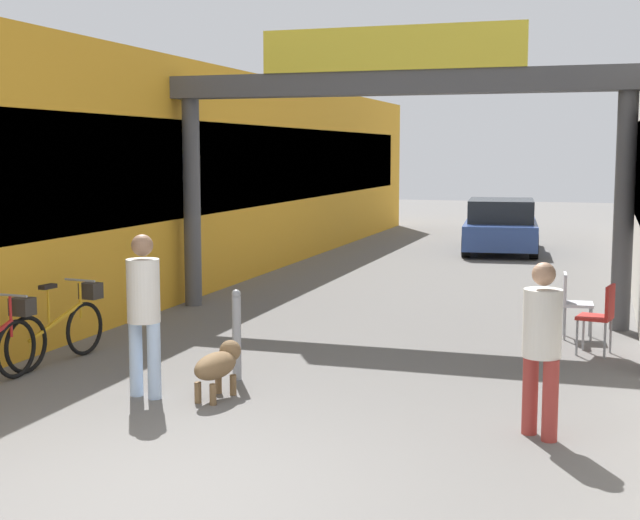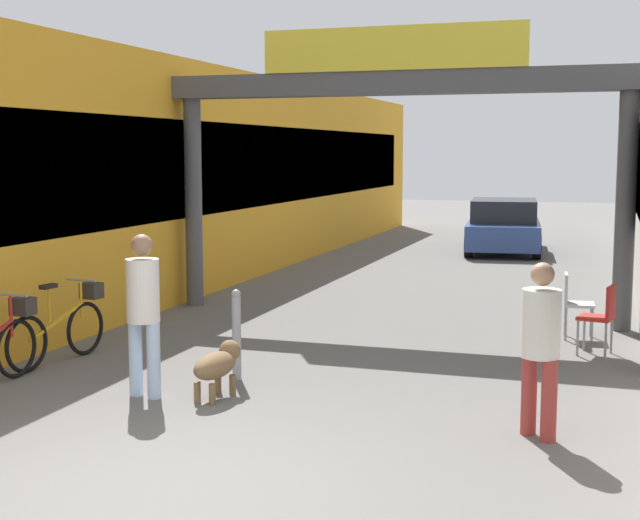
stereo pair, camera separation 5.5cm
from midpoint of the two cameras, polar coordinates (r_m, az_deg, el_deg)
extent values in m
plane|color=#605E5B|center=(7.03, -10.15, -14.31)|extent=(80.00, 80.00, 0.00)
cube|color=gold|center=(18.68, -8.38, 5.37)|extent=(3.00, 26.00, 4.07)
cube|color=black|center=(18.08, -4.15, 6.02)|extent=(0.04, 23.40, 1.63)
cube|color=black|center=(16.79, 19.57, 5.56)|extent=(0.04, 23.40, 1.63)
cylinder|color=#4C4C4F|center=(14.74, -8.30, 3.61)|extent=(0.28, 0.28, 3.37)
cylinder|color=#4C4C4F|center=(13.25, 18.76, 2.93)|extent=(0.28, 0.28, 3.37)
cube|color=#4C4C4F|center=(13.62, 4.58, 11.22)|extent=(7.40, 0.44, 0.35)
cube|color=yellow|center=(13.47, 4.40, 13.37)|extent=(3.96, 0.10, 0.64)
cylinder|color=#A5BFE0|center=(9.52, -11.86, -6.19)|extent=(0.16, 0.16, 0.79)
cylinder|color=#A5BFE0|center=(9.37, -10.74, -6.37)|extent=(0.16, 0.16, 0.79)
cylinder|color=silver|center=(9.30, -11.41, -1.94)|extent=(0.40, 0.40, 0.65)
sphere|color=#8C664C|center=(9.24, -11.48, 0.93)|extent=(0.26, 0.26, 0.22)
cylinder|color=#99332D|center=(8.15, 14.33, -8.71)|extent=(0.20, 0.20, 0.73)
cylinder|color=#99332D|center=(8.31, 13.11, -8.37)|extent=(0.20, 0.20, 0.73)
cylinder|color=silver|center=(8.08, 13.85, -3.95)|extent=(0.48, 0.48, 0.61)
sphere|color=tan|center=(8.01, 13.94, -0.88)|extent=(0.29, 0.29, 0.21)
ellipsoid|color=brown|center=(9.27, -6.88, -6.73)|extent=(0.37, 0.70, 0.27)
sphere|color=brown|center=(9.50, -5.93, -5.80)|extent=(0.25, 0.25, 0.23)
sphere|color=white|center=(9.44, -6.24, -6.56)|extent=(0.18, 0.18, 0.16)
cylinder|color=brown|center=(9.54, -6.68, -7.83)|extent=(0.08, 0.08, 0.22)
cylinder|color=brown|center=(9.45, -5.75, -7.96)|extent=(0.08, 0.08, 0.22)
cylinder|color=brown|center=(9.21, -7.99, -8.40)|extent=(0.08, 0.08, 0.22)
cylinder|color=brown|center=(9.12, -7.04, -8.54)|extent=(0.08, 0.08, 0.22)
torus|color=black|center=(10.60, -19.03, -5.40)|extent=(0.08, 0.67, 0.67)
cylinder|color=red|center=(10.49, -19.32, -3.44)|extent=(0.03, 0.03, 0.46)
cylinder|color=gray|center=(10.45, -19.38, -2.14)|extent=(0.46, 0.05, 0.03)
cube|color=#332D28|center=(10.62, -18.65, -2.84)|extent=(0.25, 0.21, 0.20)
torus|color=black|center=(11.54, -14.96, -4.27)|extent=(0.13, 0.67, 0.67)
torus|color=black|center=(10.80, -18.43, -5.16)|extent=(0.13, 0.67, 0.67)
cube|color=gold|center=(11.13, -16.67, -3.79)|extent=(0.15, 0.94, 0.34)
cylinder|color=gold|center=(11.00, -17.12, -2.77)|extent=(0.04, 0.04, 0.42)
cube|color=black|center=(10.97, -17.17, -1.64)|extent=(0.13, 0.23, 0.05)
cylinder|color=gold|center=(11.43, -15.22, -2.45)|extent=(0.04, 0.04, 0.46)
cylinder|color=gray|center=(11.39, -15.25, -1.26)|extent=(0.46, 0.08, 0.03)
cube|color=#332D28|center=(11.57, -14.59, -1.92)|extent=(0.26, 0.23, 0.20)
cylinder|color=gray|center=(9.98, -5.51, -5.01)|extent=(0.10, 0.10, 0.94)
sphere|color=gray|center=(9.89, -5.54, -2.18)|extent=(0.10, 0.10, 0.10)
cylinder|color=gray|center=(11.60, 15.99, -4.80)|extent=(0.04, 0.04, 0.45)
cylinder|color=gray|center=(11.92, 16.37, -4.50)|extent=(0.04, 0.04, 0.45)
cylinder|color=gray|center=(11.52, 17.63, -4.94)|extent=(0.04, 0.04, 0.45)
cylinder|color=gray|center=(11.85, 17.98, -4.62)|extent=(0.04, 0.04, 0.45)
cube|color=#B2231E|center=(11.68, 17.04, -3.53)|extent=(0.47, 0.47, 0.04)
cube|color=#B2231E|center=(11.60, 17.94, -2.53)|extent=(0.12, 0.40, 0.40)
cylinder|color=gray|center=(12.82, 16.76, -3.71)|extent=(0.03, 0.03, 0.45)
cylinder|color=gray|center=(12.49, 16.84, -4.00)|extent=(0.03, 0.03, 0.45)
cylinder|color=gray|center=(12.81, 15.24, -3.67)|extent=(0.03, 0.03, 0.45)
cylinder|color=gray|center=(12.47, 15.27, -3.96)|extent=(0.03, 0.03, 0.45)
cube|color=silver|center=(12.60, 16.06, -2.74)|extent=(0.43, 0.43, 0.04)
cube|color=silver|center=(12.56, 15.28, -1.73)|extent=(0.07, 0.40, 0.40)
cube|color=#2D478C|center=(23.04, 11.42, 1.73)|extent=(2.14, 4.16, 0.60)
cube|color=#1E2328|center=(22.85, 11.45, 3.14)|extent=(1.79, 2.35, 0.55)
cylinder|color=black|center=(24.52, 9.59, 1.66)|extent=(0.26, 0.62, 0.60)
cylinder|color=black|center=(24.51, 13.30, 1.57)|extent=(0.26, 0.62, 0.60)
cylinder|color=black|center=(21.64, 9.26, 0.97)|extent=(0.26, 0.62, 0.60)
cylinder|color=black|center=(21.63, 13.47, 0.86)|extent=(0.26, 0.62, 0.60)
camera|label=1|loc=(0.03, -90.16, -0.02)|focal=50.00mm
camera|label=2|loc=(0.03, 89.84, 0.02)|focal=50.00mm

